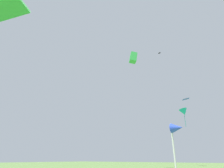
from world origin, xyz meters
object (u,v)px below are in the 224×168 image
at_px(distant_kite_blue_mid_right, 186,99).
at_px(marker_flag, 177,133).
at_px(distant_kite_green_high_left, 133,58).
at_px(distant_kite_black_low_right, 159,53).
at_px(distant_kite_teal_high_right, 184,112).

bearing_deg(distant_kite_blue_mid_right, marker_flag, -75.77).
distance_m(distant_kite_green_high_left, distant_kite_blue_mid_right, 7.92).
distance_m(distant_kite_black_low_right, distant_kite_blue_mid_right, 22.16).
relative_size(distant_kite_teal_high_right, distant_kite_blue_mid_right, 3.35).
bearing_deg(distant_kite_green_high_left, distant_kite_teal_high_right, 84.09).
distance_m(distant_kite_teal_high_right, distant_kite_blue_mid_right, 11.88).
bearing_deg(distant_kite_black_low_right, distant_kite_green_high_left, -79.94).
xyz_separation_m(distant_kite_black_low_right, distant_kite_teal_high_right, (4.14, -2.87, -13.99)).
xyz_separation_m(distant_kite_black_low_right, distant_kite_green_high_left, (2.80, -15.80, -9.33)).
xyz_separation_m(distant_kite_green_high_left, distant_kite_teal_high_right, (1.34, 12.94, -4.65)).
bearing_deg(marker_flag, distant_kite_black_low_right, 111.87).
xyz_separation_m(distant_kite_green_high_left, marker_flag, (8.78, -13.05, -11.10)).
xyz_separation_m(distant_kite_green_high_left, distant_kite_blue_mid_right, (5.04, 1.71, -5.87)).
bearing_deg(distant_kite_black_low_right, distant_kite_blue_mid_right, -60.92).
height_order(distant_kite_blue_mid_right, marker_flag, distant_kite_blue_mid_right).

